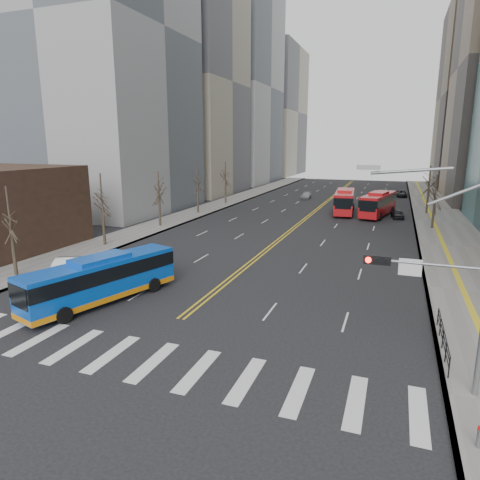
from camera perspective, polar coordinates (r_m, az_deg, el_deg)
The scene contains 16 objects.
ground at distance 22.32m, azimuth -14.19°, elevation -14.98°, with size 220.00×220.00×0.00m, color black.
sidewalk_right at distance 62.26m, azimuth 25.30°, elevation 2.16°, with size 7.00×130.00×0.15m, color slate.
sidewalk_left at distance 68.01m, azimuth -4.53°, elevation 4.16°, with size 5.00×130.00×0.15m, color slate.
crosswalk at distance 22.31m, azimuth -14.19°, elevation -14.97°, with size 26.70×4.00×0.01m.
centerline at distance 72.78m, azimuth 10.78°, elevation 4.48°, with size 0.55×100.00×0.01m.
office_towers at distance 86.49m, azimuth 13.17°, elevation 21.58°, with size 83.00×134.00×58.00m.
signal_mast at distance 19.05m, azimuth 26.04°, elevation -5.01°, with size 5.37×0.37×9.39m.
pedestrian_railing at distance 24.22m, azimuth 25.47°, elevation -11.44°, with size 0.06×6.06×1.02m.
street_trees at distance 54.29m, azimuth -0.19°, elevation 7.11°, with size 35.20×47.20×7.60m.
blue_bus at distance 29.38m, azimuth -17.97°, elevation -4.88°, with size 5.38×10.90×3.15m.
red_bus_near at distance 64.35m, azimuth 17.96°, elevation 4.76°, with size 4.73×11.31×3.50m.
red_bus_far at distance 65.90m, azimuth 13.78°, elevation 5.23°, with size 3.47×11.42×3.57m.
car_white at distance 35.84m, azimuth -22.19°, elevation -3.52°, with size 1.63×4.68×1.54m, color silver.
car_dark_mid at distance 63.48m, azimuth 20.26°, elevation 3.28°, with size 1.47×3.66×1.25m, color black.
car_silver at distance 81.76m, azimuth 8.79°, elevation 5.86°, with size 1.65×4.05×1.18m, color #949499.
car_dark_far at distance 89.66m, azimuth 20.68°, elevation 5.83°, with size 2.13×4.62×1.28m, color black.
Camera 1 is at (11.51, -16.13, 10.26)m, focal length 32.00 mm.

